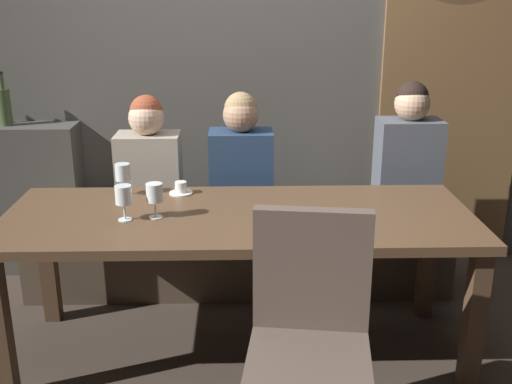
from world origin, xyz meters
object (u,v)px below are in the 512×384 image
Objects in this scene: diner_bearded at (241,162)px; banquette_bench at (239,253)px; wine_bottle_pale_label at (4,106)px; wine_glass_center_back at (124,197)px; espresso_cup at (181,189)px; diner_redhead at (149,163)px; diner_far_end at (408,154)px; fork_on_table at (347,220)px; wine_glass_center_front at (123,174)px; dessert_plate at (317,218)px; dining_table at (239,231)px; wine_glass_far_right at (155,194)px; chair_near_side at (310,327)px.

banquette_bench is at bearing 122.89° from diner_bearded.
wine_bottle_pale_label is (-1.43, 0.35, 0.27)m from diner_bearded.
wine_glass_center_back reaches higher than espresso_cup.
diner_far_end is at bearing 1.43° from diner_redhead.
diner_bearded is at bearing 136.19° from fork_on_table.
dessert_plate is (0.94, -0.40, -0.10)m from wine_glass_center_front.
banquette_bench is at bearing 56.12° from wine_glass_center_back.
wine_glass_center_front reaches higher than dining_table.
banquette_bench is at bearing 136.23° from fork_on_table.
diner_bearded reaches higher than wine_glass_far_right.
dining_table is 0.44m from espresso_cup.
chair_near_side reaches higher than banquette_bench.
dessert_plate is at bearing -4.71° from wine_glass_far_right.
wine_glass_far_right is (0.20, -0.33, 0.00)m from wine_glass_center_front.
espresso_cup reaches higher than banquette_bench.
dining_table is 2.74× the size of diner_far_end.
diner_far_end is 4.89× the size of wine_glass_far_right.
diner_redhead reaches higher than wine_glass_far_right.
chair_near_side is (0.26, -1.42, 0.33)m from banquette_bench.
wine_bottle_pale_label is 1.99× the size of wine_glass_far_right.
wine_glass_far_right is 0.88m from fork_on_table.
diner_redhead is 0.76m from wine_glass_center_back.
wine_glass_center_back is 1.00× the size of wine_glass_far_right.
banquette_bench is at bearing 100.40° from chair_near_side.
diner_redhead is (-0.51, -0.01, 0.57)m from banquette_bench.
wine_glass_center_back is 0.96× the size of fork_on_table.
diner_bearded reaches higher than wine_glass_center_back.
diner_redhead reaches higher than wine_glass_center_front.
diner_bearded is 6.27× the size of espresso_cup.
espresso_cup is at bearing -126.83° from banquette_bench.
dessert_plate reaches higher than dining_table.
diner_far_end reaches higher than dessert_plate.
wine_glass_center_front is at bearing -41.58° from wine_bottle_pale_label.
wine_glass_center_back is 0.44m from espresso_cup.
dining_table is at bearing -176.98° from fork_on_table.
dining_table is at bearing -143.55° from diner_far_end.
chair_near_side reaches higher than wine_glass_center_back.
diner_bearded is 0.92m from wine_glass_center_back.
chair_near_side is 1.22× the size of diner_far_end.
wine_glass_center_front is at bearing -147.48° from diner_bearded.
chair_near_side is 1.06m from wine_glass_center_back.
banquette_bench is 15.24× the size of wine_glass_center_back.
diner_bearded reaches higher than espresso_cup.
chair_near_side is 5.98× the size of wine_glass_far_right.
dessert_plate is (-0.63, -0.83, -0.08)m from diner_far_end.
wine_glass_far_right is at bearing -46.01° from wine_bottle_pale_label.
chair_near_side is at bearing -50.19° from wine_glass_center_front.
chair_near_side reaches higher than wine_glass_far_right.
banquette_bench is 15.24× the size of wine_glass_far_right.
wine_glass_center_back is at bearing -90.40° from diner_redhead.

